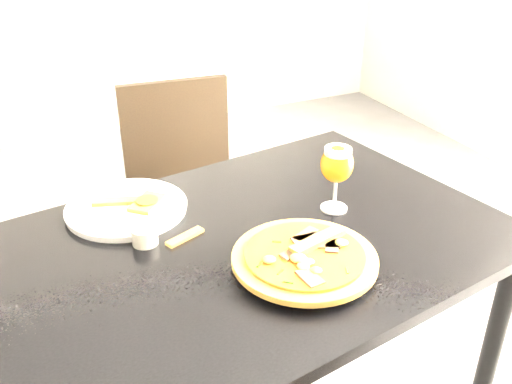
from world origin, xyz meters
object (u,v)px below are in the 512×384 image
chair_far (187,197)px  pizza (305,257)px  dining_table (249,271)px  beer_glass (337,165)px

chair_far → pizza: bearing=-85.5°
chair_far → pizza: 0.92m
dining_table → pizza: pizza is taller
chair_far → beer_glass: bearing=-70.4°
dining_table → chair_far: chair_far is taller
chair_far → pizza: chair_far is taller
dining_table → chair_far: bearing=74.8°
beer_glass → pizza: bearing=-135.4°
dining_table → chair_far: 0.75m
dining_table → chair_far: size_ratio=1.49×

